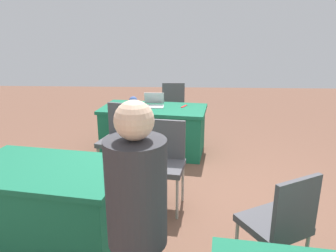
% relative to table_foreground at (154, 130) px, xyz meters
% --- Properties ---
extents(ground_plane, '(14.40, 14.40, 0.00)m').
position_rel_table_foreground_xyz_m(ground_plane, '(-0.49, 1.50, -0.37)').
color(ground_plane, brown).
extents(table_foreground, '(1.73, 1.06, 0.73)m').
position_rel_table_foreground_xyz_m(table_foreground, '(0.00, 0.00, 0.00)').
color(table_foreground, '#196647').
rests_on(table_foreground, ground).
extents(table_mid_right, '(1.57, 1.10, 0.73)m').
position_rel_table_foreground_xyz_m(table_mid_right, '(0.79, 2.29, 0.00)').
color(table_mid_right, '#196647').
rests_on(table_mid_right, ground).
extents(chair_near_front, '(0.46, 0.46, 0.94)m').
position_rel_table_foreground_xyz_m(chair_near_front, '(-0.27, -1.18, 0.17)').
color(chair_near_front, '#9E9993').
rests_on(chair_near_front, ground).
extents(chair_tucked_left, '(0.54, 0.54, 0.98)m').
position_rel_table_foreground_xyz_m(chair_tucked_left, '(0.38, 0.88, 0.20)').
color(chair_tucked_left, '#9E9993').
rests_on(chair_tucked_left, ground).
extents(chair_aisle, '(0.60, 0.60, 0.95)m').
position_rel_table_foreground_xyz_m(chair_aisle, '(-1.21, 2.76, 0.18)').
color(chair_aisle, '#9E9993').
rests_on(chair_aisle, ground).
extents(chair_by_pillar, '(0.50, 0.50, 0.97)m').
position_rel_table_foreground_xyz_m(chair_by_pillar, '(-0.26, 1.64, 0.20)').
color(chair_by_pillar, '#9E9993').
rests_on(chair_by_pillar, ground).
extents(person_attendee_browsing, '(0.41, 0.41, 1.61)m').
position_rel_table_foreground_xyz_m(person_attendee_browsing, '(-0.20, 3.36, 0.53)').
color(person_attendee_browsing, '#26262D').
rests_on(person_attendee_browsing, ground).
extents(laptop_silver, '(0.32, 0.29, 0.21)m').
position_rel_table_foreground_xyz_m(laptop_silver, '(0.00, -0.07, 0.40)').
color(laptop_silver, silver).
rests_on(laptop_silver, table_foreground).
extents(yarn_ball, '(0.14, 0.14, 0.14)m').
position_rel_table_foreground_xyz_m(yarn_ball, '(0.34, -0.16, 0.43)').
color(yarn_ball, '#3F5999').
rests_on(yarn_ball, table_foreground).
extents(scissors_red, '(0.11, 0.18, 0.01)m').
position_rel_table_foreground_xyz_m(scissors_red, '(-0.48, -0.08, 0.37)').
color(scissors_red, red).
rests_on(scissors_red, table_foreground).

